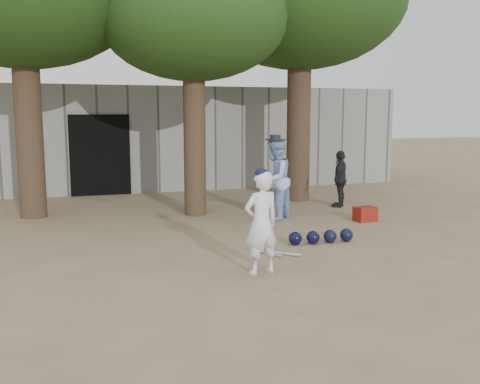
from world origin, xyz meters
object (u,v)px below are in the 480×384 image
object	(u,v)px
boy_player	(261,223)
red_bag	(365,214)
spectator_blue	(275,179)
spectator_dark	(340,179)

from	to	relation	value
boy_player	red_bag	distance (m)	4.38
spectator_blue	spectator_dark	size ratio (longest dim) A/B	1.27
boy_player	spectator_blue	bearing A→B (deg)	-126.19
boy_player	spectator_dark	bearing A→B (deg)	-140.88
boy_player	spectator_dark	distance (m)	5.82
spectator_blue	red_bag	world-z (taller)	spectator_blue
spectator_dark	red_bag	world-z (taller)	spectator_dark
spectator_blue	red_bag	size ratio (longest dim) A/B	4.08
spectator_dark	boy_player	bearing A→B (deg)	3.84
spectator_blue	red_bag	xyz separation A→B (m)	(1.72, -0.75, -0.71)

